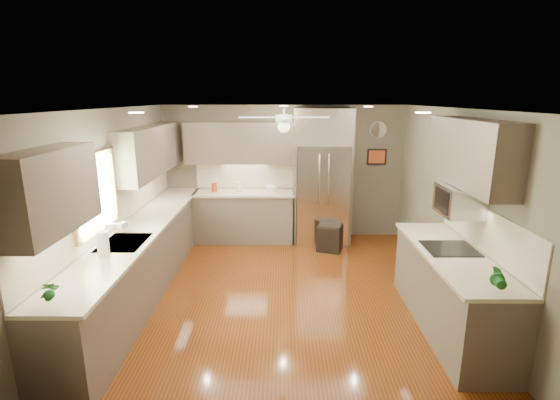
{
  "coord_description": "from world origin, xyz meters",
  "views": [
    {
      "loc": [
        -0.02,
        -5.09,
        2.64
      ],
      "look_at": [
        -0.05,
        0.6,
        1.19
      ],
      "focal_mm": 26.0,
      "sensor_mm": 36.0,
      "label": 1
    }
  ],
  "objects_px": {
    "soap_bottle": "(123,225)",
    "paper_towel": "(103,244)",
    "microwave": "(459,200)",
    "canister_c": "(239,186)",
    "refrigerator": "(322,179)",
    "bowl": "(272,190)",
    "potted_plant_left": "(48,291)",
    "stool": "(330,237)",
    "canister_a": "(214,187)",
    "potted_plant_right": "(499,278)"
  },
  "relations": [
    {
      "from": "soap_bottle",
      "to": "paper_towel",
      "type": "xyz_separation_m",
      "value": [
        0.11,
        -0.83,
        0.05
      ]
    },
    {
      "from": "soap_bottle",
      "to": "microwave",
      "type": "relative_size",
      "value": 0.34
    },
    {
      "from": "canister_c",
      "to": "refrigerator",
      "type": "xyz_separation_m",
      "value": [
        1.53,
        -0.09,
        0.16
      ]
    },
    {
      "from": "soap_bottle",
      "to": "bowl",
      "type": "bearing_deg",
      "value": 51.08
    },
    {
      "from": "canister_c",
      "to": "refrigerator",
      "type": "relative_size",
      "value": 0.07
    },
    {
      "from": "potted_plant_left",
      "to": "stool",
      "type": "height_order",
      "value": "potted_plant_left"
    },
    {
      "from": "paper_towel",
      "to": "potted_plant_left",
      "type": "bearing_deg",
      "value": -89.24
    },
    {
      "from": "microwave",
      "to": "canister_a",
      "type": "bearing_deg",
      "value": 140.24
    },
    {
      "from": "bowl",
      "to": "microwave",
      "type": "relative_size",
      "value": 0.39
    },
    {
      "from": "refrigerator",
      "to": "microwave",
      "type": "xyz_separation_m",
      "value": [
        1.33,
        -2.71,
        0.29
      ]
    },
    {
      "from": "bowl",
      "to": "stool",
      "type": "xyz_separation_m",
      "value": [
        1.04,
        -0.51,
        -0.73
      ]
    },
    {
      "from": "canister_c",
      "to": "stool",
      "type": "xyz_separation_m",
      "value": [
        1.66,
        -0.56,
        -0.79
      ]
    },
    {
      "from": "stool",
      "to": "potted_plant_right",
      "type": "bearing_deg",
      "value": -72.89
    },
    {
      "from": "bowl",
      "to": "canister_c",
      "type": "bearing_deg",
      "value": 175.65
    },
    {
      "from": "canister_c",
      "to": "potted_plant_right",
      "type": "relative_size",
      "value": 0.55
    },
    {
      "from": "refrigerator",
      "to": "paper_towel",
      "type": "bearing_deg",
      "value": -130.75
    },
    {
      "from": "stool",
      "to": "canister_c",
      "type": "bearing_deg",
      "value": 161.35
    },
    {
      "from": "canister_a",
      "to": "canister_c",
      "type": "distance_m",
      "value": 0.45
    },
    {
      "from": "canister_c",
      "to": "potted_plant_right",
      "type": "xyz_separation_m",
      "value": [
        2.73,
        -4.04,
        0.06
      ]
    },
    {
      "from": "potted_plant_right",
      "to": "canister_a",
      "type": "bearing_deg",
      "value": 128.51
    },
    {
      "from": "canister_a",
      "to": "potted_plant_right",
      "type": "height_order",
      "value": "potted_plant_right"
    },
    {
      "from": "refrigerator",
      "to": "stool",
      "type": "height_order",
      "value": "refrigerator"
    },
    {
      "from": "potted_plant_right",
      "to": "stool",
      "type": "distance_m",
      "value": 3.74
    },
    {
      "from": "canister_a",
      "to": "potted_plant_right",
      "type": "distance_m",
      "value": 5.09
    },
    {
      "from": "canister_c",
      "to": "potted_plant_left",
      "type": "relative_size",
      "value": 0.57
    },
    {
      "from": "soap_bottle",
      "to": "potted_plant_right",
      "type": "xyz_separation_m",
      "value": [
        3.98,
        -1.67,
        0.05
      ]
    },
    {
      "from": "bowl",
      "to": "refrigerator",
      "type": "xyz_separation_m",
      "value": [
        0.91,
        -0.04,
        0.22
      ]
    },
    {
      "from": "soap_bottle",
      "to": "bowl",
      "type": "distance_m",
      "value": 2.98
    },
    {
      "from": "bowl",
      "to": "microwave",
      "type": "bearing_deg",
      "value": -50.89
    },
    {
      "from": "canister_a",
      "to": "soap_bottle",
      "type": "relative_size",
      "value": 0.88
    },
    {
      "from": "stool",
      "to": "bowl",
      "type": "bearing_deg",
      "value": 153.7
    },
    {
      "from": "potted_plant_left",
      "to": "bowl",
      "type": "bearing_deg",
      "value": 67.63
    },
    {
      "from": "potted_plant_left",
      "to": "bowl",
      "type": "height_order",
      "value": "potted_plant_left"
    },
    {
      "from": "potted_plant_right",
      "to": "refrigerator",
      "type": "relative_size",
      "value": 0.12
    },
    {
      "from": "canister_a",
      "to": "potted_plant_left",
      "type": "relative_size",
      "value": 0.58
    },
    {
      "from": "paper_towel",
      "to": "soap_bottle",
      "type": "bearing_deg",
      "value": 97.38
    },
    {
      "from": "bowl",
      "to": "paper_towel",
      "type": "distance_m",
      "value": 3.61
    },
    {
      "from": "bowl",
      "to": "microwave",
      "type": "distance_m",
      "value": 3.58
    },
    {
      "from": "bowl",
      "to": "stool",
      "type": "relative_size",
      "value": 0.42
    },
    {
      "from": "potted_plant_left",
      "to": "paper_towel",
      "type": "relative_size",
      "value": 0.9
    },
    {
      "from": "soap_bottle",
      "to": "refrigerator",
      "type": "xyz_separation_m",
      "value": [
        2.78,
        2.27,
        0.16
      ]
    },
    {
      "from": "potted_plant_left",
      "to": "potted_plant_right",
      "type": "relative_size",
      "value": 0.97
    },
    {
      "from": "bowl",
      "to": "paper_towel",
      "type": "relative_size",
      "value": 0.68
    },
    {
      "from": "bowl",
      "to": "stool",
      "type": "bearing_deg",
      "value": -26.3
    },
    {
      "from": "soap_bottle",
      "to": "canister_a",
      "type": "bearing_deg",
      "value": 70.75
    },
    {
      "from": "soap_bottle",
      "to": "stool",
      "type": "height_order",
      "value": "soap_bottle"
    },
    {
      "from": "potted_plant_right",
      "to": "paper_towel",
      "type": "bearing_deg",
      "value": 167.72
    },
    {
      "from": "potted_plant_right",
      "to": "refrigerator",
      "type": "height_order",
      "value": "refrigerator"
    },
    {
      "from": "canister_a",
      "to": "paper_towel",
      "type": "bearing_deg",
      "value": -102.55
    },
    {
      "from": "stool",
      "to": "canister_a",
      "type": "bearing_deg",
      "value": 166.42
    }
  ]
}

